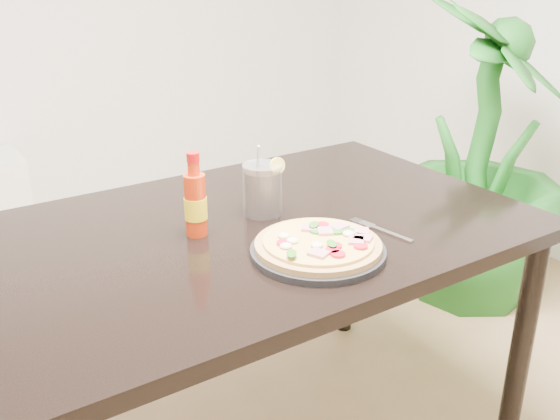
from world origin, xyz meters
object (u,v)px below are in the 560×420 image
dining_table (255,253)px  pizza (319,243)px  cola_cup (263,190)px  hot_sauce_bottle (195,203)px  houseplant (483,155)px  fork (379,229)px  plate (318,251)px

dining_table → pizza: size_ratio=4.83×
pizza → cola_cup: bearing=85.5°
hot_sauce_bottle → houseplant: 1.49m
fork → houseplant: size_ratio=0.15×
pizza → cola_cup: cola_cup is taller
fork → hot_sauce_bottle: bearing=140.1°
cola_cup → fork: (0.18, -0.25, -0.06)m
plate → houseplant: 1.38m
pizza → cola_cup: size_ratio=1.50×
hot_sauce_bottle → houseplant: (1.44, 0.31, -0.21)m
cola_cup → pizza: bearing=-94.5°
dining_table → houseplant: houseplant is taller
fork → dining_table: bearing=130.1°
pizza → houseplant: 1.38m
pizza → dining_table: bearing=98.4°
cola_cup → houseplant: bearing=12.8°
cola_cup → houseplant: 1.28m
hot_sauce_bottle → fork: hot_sauce_bottle is taller
dining_table → plate: plate is taller
cola_cup → fork: cola_cup is taller
cola_cup → houseplant: (1.24, 0.28, -0.19)m
dining_table → cola_cup: bearing=40.9°
plate → pizza: pizza is taller
houseplant → fork: bearing=-153.1°
cola_cup → houseplant: houseplant is taller
dining_table → plate: bearing=-81.9°
fork → pizza: bearing=177.4°
plate → dining_table: bearing=98.1°
dining_table → hot_sauce_bottle: 0.22m
hot_sauce_bottle → fork: bearing=-30.4°
cola_cup → houseplant: size_ratio=0.15×
pizza → hot_sauce_bottle: bearing=125.8°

